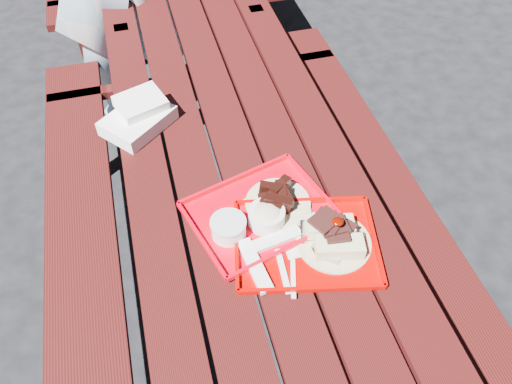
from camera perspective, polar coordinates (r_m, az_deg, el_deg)
The scene contains 5 objects.
ground at distance 2.19m, azimuth -1.04°, elevation -11.21°, with size 60.00×60.00×0.00m, color black.
picnic_table_near at distance 1.72m, azimuth -1.30°, elevation -1.99°, with size 1.41×2.40×0.75m.
near_tray at distance 1.40m, azimuth 5.64°, elevation -4.81°, with size 0.45×0.38×0.12m.
far_tray at distance 1.45m, azimuth 0.39°, elevation -2.47°, with size 0.46×0.40×0.07m.
white_cloth at distance 1.76m, azimuth -13.24°, elevation 8.48°, with size 0.28×0.27×0.09m.
Camera 1 is at (-0.24, -1.05, 1.90)m, focal length 35.00 mm.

